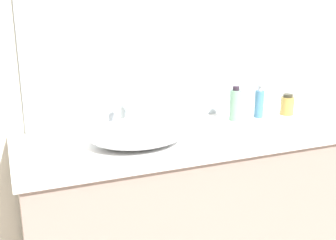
{
  "coord_description": "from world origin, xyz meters",
  "views": [
    {
      "loc": [
        -0.85,
        -1.19,
        1.49
      ],
      "look_at": [
        -0.21,
        0.41,
        0.99
      ],
      "focal_mm": 44.87,
      "sensor_mm": 36.0,
      "label": 1
    }
  ],
  "objects_px": {
    "soap_dispenser": "(259,102)",
    "lotion_bottle": "(235,105)",
    "perfume_bottle": "(287,105)",
    "sink_basin": "(138,133)"
  },
  "relations": [
    {
      "from": "soap_dispenser",
      "to": "lotion_bottle",
      "type": "relative_size",
      "value": 1.06
    },
    {
      "from": "sink_basin",
      "to": "soap_dispenser",
      "type": "height_order",
      "value": "soap_dispenser"
    },
    {
      "from": "perfume_bottle",
      "to": "soap_dispenser",
      "type": "bearing_deg",
      "value": 176.37
    },
    {
      "from": "sink_basin",
      "to": "lotion_bottle",
      "type": "height_order",
      "value": "lotion_bottle"
    },
    {
      "from": "sink_basin",
      "to": "perfume_bottle",
      "type": "height_order",
      "value": "perfume_bottle"
    },
    {
      "from": "soap_dispenser",
      "to": "perfume_bottle",
      "type": "height_order",
      "value": "soap_dispenser"
    },
    {
      "from": "sink_basin",
      "to": "lotion_bottle",
      "type": "xyz_separation_m",
      "value": [
        0.56,
        0.16,
        0.03
      ]
    },
    {
      "from": "lotion_bottle",
      "to": "perfume_bottle",
      "type": "distance_m",
      "value": 0.31
    },
    {
      "from": "soap_dispenser",
      "to": "lotion_bottle",
      "type": "distance_m",
      "value": 0.14
    },
    {
      "from": "lotion_bottle",
      "to": "sink_basin",
      "type": "bearing_deg",
      "value": -164.07
    }
  ]
}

